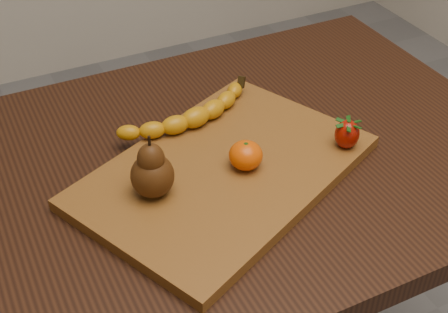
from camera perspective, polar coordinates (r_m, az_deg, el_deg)
name	(u,v)px	position (r m, az deg, el deg)	size (l,w,h in m)	color
table	(226,199)	(1.09, 0.18, -3.90)	(1.00, 0.70, 0.76)	black
cutting_board	(224,172)	(0.98, 0.00, -1.38)	(0.45, 0.30, 0.02)	brown
banana	(196,117)	(1.06, -2.60, 3.60)	(0.22, 0.06, 0.03)	#C68509
pear	(152,166)	(0.90, -6.64, -0.86)	(0.06, 0.06, 0.10)	#43230A
mandarin	(246,155)	(0.96, 2.00, 0.11)	(0.05, 0.05, 0.05)	#DF4C02
strawberry	(347,133)	(1.02, 11.20, 2.10)	(0.04, 0.04, 0.05)	#971004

